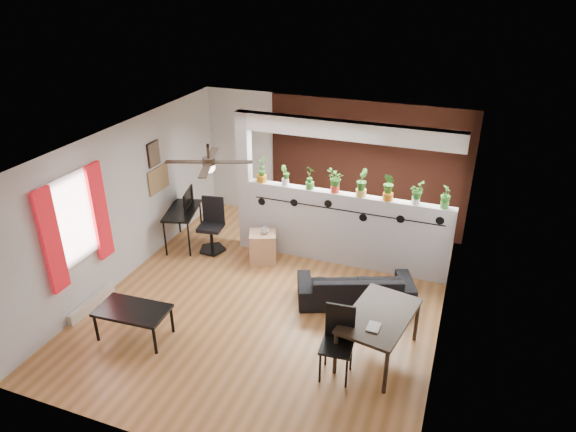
{
  "coord_description": "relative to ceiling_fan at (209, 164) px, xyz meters",
  "views": [
    {
      "loc": [
        2.63,
        -6.3,
        4.84
      ],
      "look_at": [
        0.06,
        0.6,
        1.22
      ],
      "focal_mm": 32.0,
      "sensor_mm": 36.0,
      "label": 1
    }
  ],
  "objects": [
    {
      "name": "room_shell",
      "position": [
        0.8,
        0.3,
        -1.01
      ],
      "size": [
        6.3,
        7.1,
        2.9
      ],
      "color": "#965F31",
      "rests_on": "ground"
    },
    {
      "name": "partition_wall",
      "position": [
        1.6,
        1.8,
        -1.64
      ],
      "size": [
        3.6,
        0.18,
        1.35
      ],
      "primitive_type": "cube",
      "color": "#BCBCC1",
      "rests_on": "ground"
    },
    {
      "name": "ceiling_header",
      "position": [
        1.6,
        1.8,
        0.14
      ],
      "size": [
        3.6,
        0.18,
        0.3
      ],
      "primitive_type": "cube",
      "color": "white",
      "rests_on": "room_shell"
    },
    {
      "name": "pier_column",
      "position": [
        -0.31,
        1.8,
        -1.01
      ],
      "size": [
        0.22,
        0.2,
        2.6
      ],
      "primitive_type": "cube",
      "color": "#BCBCC1",
      "rests_on": "ground"
    },
    {
      "name": "brick_panel",
      "position": [
        1.6,
        3.27,
        -1.01
      ],
      "size": [
        3.9,
        0.05,
        2.6
      ],
      "primitive_type": "cube",
      "color": "#AE4B32",
      "rests_on": "ground"
    },
    {
      "name": "vine_decal",
      "position": [
        1.6,
        1.7,
        -1.23
      ],
      "size": [
        3.31,
        0.01,
        0.3
      ],
      "color": "black",
      "rests_on": "partition_wall"
    },
    {
      "name": "window_assembly",
      "position": [
        -1.76,
        -0.9,
        -0.81
      ],
      "size": [
        0.09,
        1.3,
        1.55
      ],
      "color": "white",
      "rests_on": "room_shell"
    },
    {
      "name": "baseboard_heater",
      "position": [
        -1.74,
        -0.9,
        -2.22
      ],
      "size": [
        0.08,
        1.0,
        0.18
      ],
      "primitive_type": "cube",
      "color": "silver",
      "rests_on": "ground"
    },
    {
      "name": "corkboard",
      "position": [
        -1.78,
        1.25,
        -0.96
      ],
      "size": [
        0.03,
        0.6,
        0.45
      ],
      "primitive_type": "cube",
      "color": "olive",
      "rests_on": "room_shell"
    },
    {
      "name": "framed_art",
      "position": [
        -1.78,
        1.2,
        -0.46
      ],
      "size": [
        0.03,
        0.34,
        0.44
      ],
      "color": "#8C7259",
      "rests_on": "room_shell"
    },
    {
      "name": "ceiling_fan",
      "position": [
        0.0,
        0.0,
        0.0
      ],
      "size": [
        1.19,
        1.19,
        0.43
      ],
      "color": "black",
      "rests_on": "room_shell"
    },
    {
      "name": "potted_plant_0",
      "position": [
        0.02,
        1.8,
        -0.71
      ],
      "size": [
        0.29,
        0.32,
        0.48
      ],
      "color": "orange",
      "rests_on": "partition_wall"
    },
    {
      "name": "potted_plant_1",
      "position": [
        0.47,
        1.8,
        -0.77
      ],
      "size": [
        0.23,
        0.22,
        0.37
      ],
      "color": "silver",
      "rests_on": "partition_wall"
    },
    {
      "name": "potted_plant_2",
      "position": [
        0.92,
        1.8,
        -0.74
      ],
      "size": [
        0.27,
        0.25,
        0.42
      ],
      "color": "#408430",
      "rests_on": "partition_wall"
    },
    {
      "name": "potted_plant_3",
      "position": [
        1.37,
        1.8,
        -0.74
      ],
      "size": [
        0.21,
        0.24,
        0.42
      ],
      "color": "red",
      "rests_on": "partition_wall"
    },
    {
      "name": "potted_plant_4",
      "position": [
        1.83,
        1.8,
        -0.71
      ],
      "size": [
        0.22,
        0.27,
        0.48
      ],
      "color": "gold",
      "rests_on": "partition_wall"
    },
    {
      "name": "potted_plant_5",
      "position": [
        2.28,
        1.8,
        -0.72
      ],
      "size": [
        0.3,
        0.32,
        0.47
      ],
      "color": "#C76A17",
      "rests_on": "partition_wall"
    },
    {
      "name": "potted_plant_6",
      "position": [
        2.73,
        1.8,
        -0.76
      ],
      "size": [
        0.16,
        0.2,
        0.38
      ],
      "color": "white",
      "rests_on": "partition_wall"
    },
    {
      "name": "potted_plant_7",
      "position": [
        3.18,
        1.8,
        -0.76
      ],
      "size": [
        0.17,
        0.21,
        0.38
      ],
      "color": "#39822F",
      "rests_on": "partition_wall"
    },
    {
      "name": "sofa",
      "position": [
        2.05,
        0.74,
        -2.06
      ],
      "size": [
        1.85,
        1.26,
        0.51
      ],
      "primitive_type": "imported",
      "rotation": [
        0.0,
        0.0,
        3.51
      ],
      "color": "black",
      "rests_on": "ground"
    },
    {
      "name": "cube_shelf",
      "position": [
        0.21,
        1.35,
        -2.03
      ],
      "size": [
        0.59,
        0.56,
        0.57
      ],
      "primitive_type": "cube",
      "rotation": [
        0.0,
        0.0,
        0.38
      ],
      "color": "tan",
      "rests_on": "ground"
    },
    {
      "name": "cup",
      "position": [
        0.26,
        1.35,
        -1.69
      ],
      "size": [
        0.15,
        0.15,
        0.11
      ],
      "primitive_type": "imported",
      "rotation": [
        0.0,
        0.0,
        -0.11
      ],
      "color": "gray",
      "rests_on": "cube_shelf"
    },
    {
      "name": "computer_desk",
      "position": [
        -1.45,
        1.41,
        -1.66
      ],
      "size": [
        0.77,
        1.1,
        0.72
      ],
      "color": "black",
      "rests_on": "ground"
    },
    {
      "name": "monitor",
      "position": [
        -1.45,
        1.56,
        -1.5
      ],
      "size": [
        0.33,
        0.14,
        0.19
      ],
      "primitive_type": "imported",
      "rotation": [
        0.0,
        0.0,
        1.84
      ],
      "color": "black",
      "rests_on": "computer_desk"
    },
    {
      "name": "office_chair",
      "position": [
        -0.83,
        1.4,
        -1.87
      ],
      "size": [
        0.53,
        0.53,
        1.01
      ],
      "color": "black",
      "rests_on": "ground"
    },
    {
      "name": "dining_table",
      "position": [
        2.64,
        -0.43,
        -1.7
      ],
      "size": [
        0.99,
        1.39,
        0.69
      ],
      "color": "black",
      "rests_on": "ground"
    },
    {
      "name": "book",
      "position": [
        2.54,
        -0.73,
        -1.61
      ],
      "size": [
        0.17,
        0.22,
        0.02
      ],
      "primitive_type": "imported",
      "rotation": [
        0.0,
        0.0,
        -0.04
      ],
      "color": "gray",
      "rests_on": "dining_table"
    },
    {
      "name": "folding_chair",
      "position": [
        2.22,
        -0.9,
        -1.72
      ],
      "size": [
        0.43,
        0.43,
        1.0
      ],
      "color": "black",
      "rests_on": "ground"
    },
    {
      "name": "coffee_table",
      "position": [
        -0.7,
        -1.23,
        -1.89
      ],
      "size": [
        1.05,
        0.62,
        0.47
      ],
      "color": "black",
      "rests_on": "ground"
    }
  ]
}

